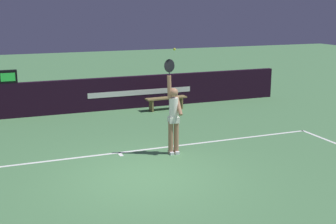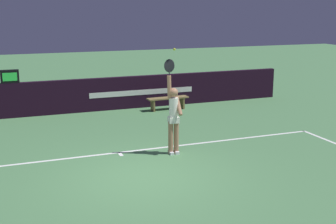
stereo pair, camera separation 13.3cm
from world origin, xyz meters
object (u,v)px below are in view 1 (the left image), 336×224
Objects in this scene: speed_display at (8,77)px; tennis_ball at (174,49)px; courtside_bench_near at (166,100)px; tennis_player at (173,115)px.

tennis_ball is (3.82, -5.81, 1.31)m from speed_display.
tennis_ball is 5.84m from courtside_bench_near.
tennis_player is 39.28× the size of tennis_ball.
tennis_player is at bearing 88.30° from tennis_ball.
speed_display is 0.24× the size of tennis_player.
tennis_player reaches higher than courtside_bench_near.
courtside_bench_near is (1.74, 4.98, -0.69)m from tennis_player.
speed_display is 5.72m from courtside_bench_near.
courtside_bench_near is at bearing 70.95° from tennis_ball.
tennis_ball is at bearing -109.05° from courtside_bench_near.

